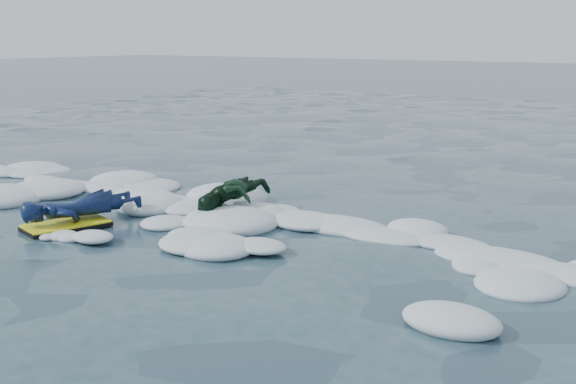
# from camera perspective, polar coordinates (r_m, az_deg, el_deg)

# --- Properties ---
(ground) EXTENTS (120.00, 120.00, 0.00)m
(ground) POSITION_cam_1_polar(r_m,az_deg,el_deg) (8.23, -9.57, -4.13)
(ground) COLOR #1A2C3F
(ground) RESTS_ON ground
(foam_band) EXTENTS (12.00, 3.10, 0.30)m
(foam_band) POSITION_cam_1_polar(r_m,az_deg,el_deg) (8.98, -5.07, -2.62)
(foam_band) COLOR white
(foam_band) RESTS_ON ground
(prone_woman_unit) EXTENTS (0.91, 1.60, 0.39)m
(prone_woman_unit) POSITION_cam_1_polar(r_m,az_deg,el_deg) (9.26, -16.13, -1.35)
(prone_woman_unit) COLOR black
(prone_woman_unit) RESTS_ON ground
(prone_child_unit) EXTENTS (0.66, 1.27, 0.49)m
(prone_child_unit) POSITION_cam_1_polar(r_m,az_deg,el_deg) (9.31, -4.35, -0.50)
(prone_child_unit) COLOR black
(prone_child_unit) RESTS_ON ground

